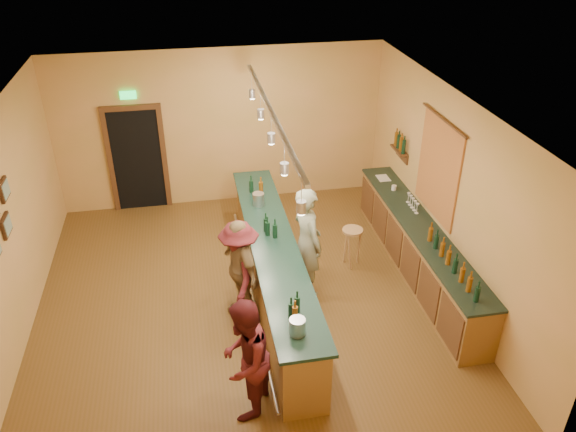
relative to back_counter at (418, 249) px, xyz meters
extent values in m
plane|color=brown|center=(-2.97, -0.18, -0.49)|extent=(7.00, 7.00, 0.00)
cube|color=silver|center=(-2.97, -0.18, 2.71)|extent=(6.50, 7.00, 0.02)
cube|color=#B69744|center=(-2.97, 3.32, 1.11)|extent=(6.50, 0.02, 3.20)
cube|color=#B69744|center=(-2.97, -3.68, 1.11)|extent=(6.50, 0.02, 3.20)
cube|color=#B69744|center=(-6.22, -0.18, 1.11)|extent=(0.02, 7.00, 3.20)
cube|color=#B69744|center=(0.28, -0.18, 1.11)|extent=(0.02, 7.00, 3.20)
cube|color=black|center=(-4.67, 3.30, 0.56)|extent=(0.95, 0.06, 2.10)
cube|color=#503618|center=(-5.19, 3.28, 0.56)|extent=(0.10, 0.08, 2.10)
cube|color=#503618|center=(-4.14, 3.28, 0.56)|extent=(0.10, 0.08, 2.10)
cube|color=#503618|center=(-4.67, 3.28, 1.66)|extent=(1.15, 0.08, 0.10)
cube|color=#19E54C|center=(-4.67, 3.27, 1.91)|extent=(0.30, 0.04, 0.15)
cube|color=#9F321F|center=(0.26, 0.22, 1.36)|extent=(0.03, 1.40, 1.60)
cube|color=#503618|center=(0.19, 1.72, 1.06)|extent=(0.16, 0.55, 0.03)
cube|color=#503618|center=(0.26, 1.72, 0.96)|extent=(0.03, 0.55, 0.18)
cube|color=brown|center=(0.00, 0.02, -0.04)|extent=(0.55, 4.50, 0.90)
cube|color=black|center=(0.00, 0.02, 0.43)|extent=(0.60, 4.55, 0.04)
cylinder|color=silver|center=(0.00, 1.32, 0.50)|extent=(0.09, 0.09, 0.09)
cube|color=silver|center=(-0.03, 1.82, 0.46)|extent=(0.22, 0.30, 0.01)
cube|color=brown|center=(-2.51, -0.18, 0.01)|extent=(0.60, 5.00, 1.00)
cube|color=#152D24|center=(-2.51, -0.18, 0.54)|extent=(0.70, 5.10, 0.05)
cylinder|color=silver|center=(-2.87, -0.18, -0.34)|extent=(0.05, 5.00, 0.05)
cylinder|color=silver|center=(-2.56, -2.28, 0.67)|extent=(0.20, 0.20, 0.22)
cylinder|color=silver|center=(-2.56, 1.02, 0.67)|extent=(0.20, 0.20, 0.22)
cube|color=silver|center=(-2.51, -0.18, 2.65)|extent=(0.06, 4.60, 0.05)
cylinder|color=silver|center=(-2.51, -2.18, 2.46)|extent=(0.01, 0.01, 0.35)
cylinder|color=#A5A5AD|center=(-2.51, -2.18, 2.26)|extent=(0.11, 0.11, 0.14)
cylinder|color=#FFEABF|center=(-2.51, -2.18, 2.18)|extent=(0.08, 0.08, 0.02)
cylinder|color=silver|center=(-2.51, -1.18, 2.46)|extent=(0.01, 0.01, 0.35)
cylinder|color=#A5A5AD|center=(-2.51, -1.18, 2.26)|extent=(0.11, 0.11, 0.14)
cylinder|color=#FFEABF|center=(-2.51, -1.18, 2.18)|extent=(0.08, 0.08, 0.02)
cylinder|color=silver|center=(-2.51, -0.18, 2.46)|extent=(0.01, 0.01, 0.35)
cylinder|color=#A5A5AD|center=(-2.51, -0.18, 2.26)|extent=(0.11, 0.11, 0.14)
cylinder|color=#FFEABF|center=(-2.51, -0.18, 2.18)|extent=(0.08, 0.08, 0.02)
cylinder|color=silver|center=(-2.51, 0.82, 2.46)|extent=(0.01, 0.01, 0.35)
cylinder|color=#A5A5AD|center=(-2.51, 0.82, 2.26)|extent=(0.11, 0.11, 0.14)
cylinder|color=#FFEABF|center=(-2.51, 0.82, 2.18)|extent=(0.08, 0.08, 0.02)
cylinder|color=silver|center=(-2.51, 1.82, 2.46)|extent=(0.01, 0.01, 0.35)
cylinder|color=#A5A5AD|center=(-2.51, 1.82, 2.26)|extent=(0.11, 0.11, 0.14)
cylinder|color=#FFEABF|center=(-2.51, 1.82, 2.18)|extent=(0.08, 0.08, 0.02)
imported|color=gray|center=(-1.96, -0.13, 0.45)|extent=(0.63, 0.79, 1.88)
imported|color=#59191E|center=(-3.22, -2.38, 0.34)|extent=(0.91, 1.00, 1.66)
imported|color=#997A51|center=(-3.06, -0.49, 0.34)|extent=(0.70, 1.05, 1.66)
imported|color=#59191E|center=(-3.06, -0.47, 0.31)|extent=(0.66, 1.07, 1.60)
cylinder|color=#AA6E4C|center=(-1.03, 0.44, 0.22)|extent=(0.35, 0.35, 0.04)
cylinder|color=#AA6E4C|center=(-0.90, 0.44, -0.14)|extent=(0.04, 0.04, 0.69)
cylinder|color=#AA6E4C|center=(-1.10, 0.56, -0.14)|extent=(0.04, 0.04, 0.69)
cylinder|color=#AA6E4C|center=(-1.10, 0.33, -0.14)|extent=(0.04, 0.04, 0.69)
camera|label=1|loc=(-3.63, -7.34, 5.20)|focal=35.00mm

